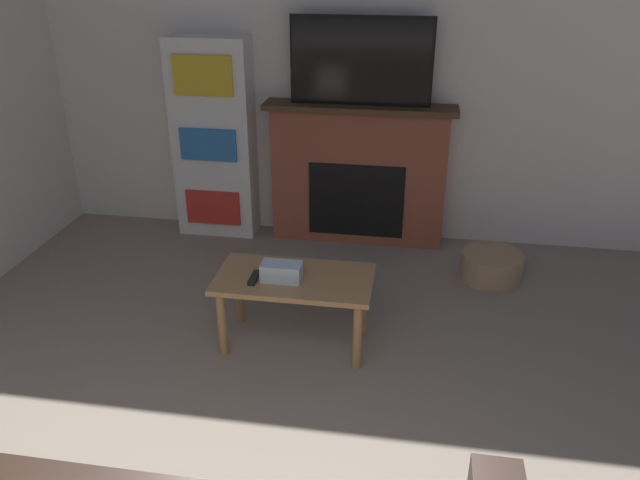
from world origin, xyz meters
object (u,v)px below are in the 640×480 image
(coffee_table, at_px, (294,288))
(storage_basket, at_px, (492,266))
(bookshelf, at_px, (214,139))
(fireplace, at_px, (358,174))
(tv, at_px, (361,61))

(coffee_table, height_order, storage_basket, coffee_table)
(bookshelf, xyz_separation_m, storage_basket, (2.11, -0.48, -0.67))
(fireplace, height_order, storage_basket, fireplace)
(coffee_table, distance_m, storage_basket, 1.57)
(bookshelf, height_order, storage_basket, bookshelf)
(tv, relative_size, storage_basket, 2.41)
(coffee_table, height_order, bookshelf, bookshelf)
(tv, height_order, coffee_table, tv)
(fireplace, relative_size, bookshelf, 0.92)
(coffee_table, relative_size, bookshelf, 0.58)
(tv, relative_size, coffee_table, 1.14)
(coffee_table, xyz_separation_m, storage_basket, (1.19, 0.98, -0.27))
(tv, distance_m, coffee_table, 1.78)
(tv, height_order, storage_basket, tv)
(coffee_table, bearing_deg, bookshelf, 122.11)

